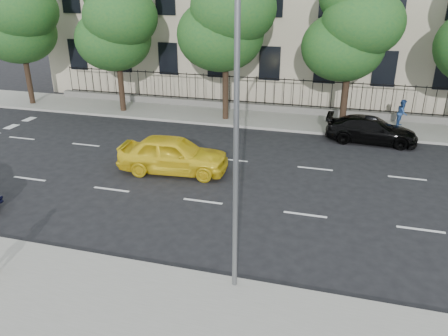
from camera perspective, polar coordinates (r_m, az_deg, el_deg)
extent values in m
plane|color=black|center=(15.22, -5.73, -8.55)|extent=(120.00, 120.00, 0.00)
cube|color=gray|center=(12.26, -12.70, -17.62)|extent=(60.00, 4.00, 0.15)
cube|color=gray|center=(27.62, 4.67, 6.47)|extent=(60.00, 4.00, 0.15)
cube|color=slate|center=(29.15, 5.34, 7.91)|extent=(30.00, 0.50, 0.40)
cube|color=black|center=(29.07, 5.36, 8.48)|extent=(28.80, 0.05, 0.05)
cube|color=black|center=(28.71, 5.48, 11.57)|extent=(28.80, 0.05, 0.05)
cylinder|color=slate|center=(10.70, 1.58, 2.24)|extent=(0.14, 0.14, 8.00)
cylinder|color=#382619|center=(33.32, -24.13, 10.38)|extent=(0.36, 0.36, 3.15)
ellipsoid|color=#1B5323|center=(33.37, -25.26, 15.73)|extent=(4.94, 4.94, 4.06)
ellipsoid|color=#1B5323|center=(32.31, -25.00, 18.17)|extent=(4.68, 4.68, 3.85)
cylinder|color=#382619|center=(29.47, -13.26, 10.15)|extent=(0.36, 0.36, 2.97)
ellipsoid|color=#1B5323|center=(29.43, -14.24, 15.96)|extent=(4.75, 4.75, 3.90)
ellipsoid|color=#1B5323|center=(28.43, -13.36, 18.61)|extent=(4.50, 4.50, 3.70)
cylinder|color=#382619|center=(26.85, 0.20, 9.90)|extent=(0.36, 0.36, 3.32)
ellipsoid|color=#1B5323|center=(26.68, -0.48, 16.98)|extent=(5.13, 5.13, 4.21)
ellipsoid|color=#1B5323|center=(25.85, 1.23, 20.07)|extent=(4.86, 4.86, 4.00)
cylinder|color=#382619|center=(25.98, 15.43, 8.34)|extent=(0.36, 0.36, 3.08)
ellipsoid|color=#1B5323|center=(25.72, 15.25, 15.02)|extent=(4.56, 4.56, 3.74)
ellipsoid|color=#1B5323|center=(25.09, 17.69, 17.62)|extent=(4.32, 4.32, 3.55)
imported|color=yellow|center=(19.70, -6.63, 1.78)|extent=(5.08, 2.40, 1.68)
imported|color=black|center=(24.67, 18.67, 4.75)|extent=(4.83, 2.11, 1.38)
imported|color=navy|center=(27.64, 22.26, 6.68)|extent=(0.77, 0.89, 1.56)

